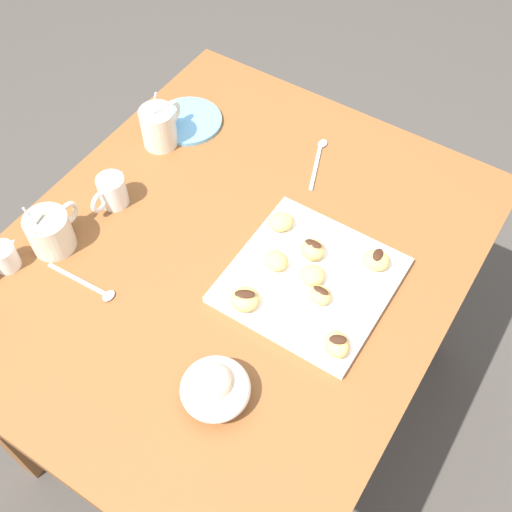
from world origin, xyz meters
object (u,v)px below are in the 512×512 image
at_px(chocolate_sauce_pitcher, 3,257).
at_px(beignet_0, 312,275).
at_px(coffee_mug_cream_right, 159,126).
at_px(pastry_plate_square, 310,280).
at_px(beignet_1, 337,344).
at_px(beignet_6, 281,222).
at_px(coffee_mug_cream_left, 50,231).
at_px(beignet_2, 276,261).
at_px(dining_table, 234,288).
at_px(saucer_sky_left, 188,121).
at_px(cream_pitcher_white, 112,190).
at_px(beignet_7, 245,299).
at_px(beignet_4, 320,295).
at_px(beignet_5, 312,250).
at_px(beignet_3, 376,260).
at_px(ice_cream_bowl, 215,387).

relative_size(chocolate_sauce_pitcher, beignet_0, 1.86).
bearing_deg(coffee_mug_cream_right, pastry_plate_square, -107.44).
height_order(beignet_1, beignet_6, beignet_1).
bearing_deg(coffee_mug_cream_left, coffee_mug_cream_right, 0.00).
relative_size(beignet_1, beignet_2, 1.12).
bearing_deg(chocolate_sauce_pitcher, dining_table, -53.85).
bearing_deg(saucer_sky_left, cream_pitcher_white, -176.73).
bearing_deg(dining_table, beignet_7, -135.26).
xyz_separation_m(beignet_4, beignet_5, (0.08, 0.06, 0.00)).
relative_size(coffee_mug_cream_right, cream_pitcher_white, 1.40).
xyz_separation_m(cream_pitcher_white, beignet_4, (0.01, -0.50, -0.01)).
xyz_separation_m(beignet_3, beignet_4, (-0.13, 0.05, -0.00)).
relative_size(chocolate_sauce_pitcher, beignet_7, 1.68).
xyz_separation_m(cream_pitcher_white, beignet_3, (0.14, -0.55, -0.01)).
bearing_deg(chocolate_sauce_pitcher, beignet_2, -58.39).
bearing_deg(saucer_sky_left, beignet_6, -114.45).
distance_m(pastry_plate_square, ice_cream_bowl, 0.30).
height_order(cream_pitcher_white, saucer_sky_left, cream_pitcher_white).
distance_m(cream_pitcher_white, beignet_3, 0.57).
relative_size(coffee_mug_cream_right, ice_cream_bowl, 1.20).
xyz_separation_m(coffee_mug_cream_left, chocolate_sauce_pitcher, (-0.09, 0.04, -0.02)).
xyz_separation_m(beignet_2, beignet_4, (-0.02, -0.11, 0.00)).
xyz_separation_m(ice_cream_bowl, beignet_5, (0.35, 0.01, -0.00)).
bearing_deg(pastry_plate_square, saucer_sky_left, 63.20).
bearing_deg(beignet_2, pastry_plate_square, -81.23).
bearing_deg(cream_pitcher_white, beignet_6, -69.79).
distance_m(chocolate_sauce_pitcher, beignet_7, 0.49).
bearing_deg(beignet_1, cream_pitcher_white, 84.02).
bearing_deg(beignet_5, beignet_1, -138.37).
bearing_deg(beignet_4, coffee_mug_cream_right, 70.39).
xyz_separation_m(pastry_plate_square, cream_pitcher_white, (-0.05, 0.46, 0.03)).
height_order(saucer_sky_left, beignet_2, beignet_2).
bearing_deg(beignet_5, coffee_mug_cream_left, 118.47).
bearing_deg(beignet_1, coffee_mug_cream_left, 98.75).
distance_m(beignet_4, beignet_6, 0.19).
bearing_deg(beignet_4, beignet_1, -134.54).
distance_m(coffee_mug_cream_left, cream_pitcher_white, 0.16).
height_order(beignet_5, beignet_7, beignet_5).
relative_size(beignet_0, beignet_5, 0.99).
xyz_separation_m(coffee_mug_cream_left, ice_cream_bowl, (-0.10, -0.47, -0.01)).
height_order(cream_pitcher_white, beignet_6, cream_pitcher_white).
distance_m(coffee_mug_cream_right, beignet_0, 0.52).
distance_m(coffee_mug_cream_left, saucer_sky_left, 0.45).
relative_size(cream_pitcher_white, beignet_6, 1.93).
relative_size(beignet_0, beignet_1, 0.88).
distance_m(ice_cream_bowl, chocolate_sauce_pitcher, 0.51).
height_order(dining_table, beignet_0, beignet_0).
bearing_deg(ice_cream_bowl, beignet_7, 17.66).
bearing_deg(beignet_5, beignet_0, -150.30).
bearing_deg(beignet_4, beignet_2, 78.41).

